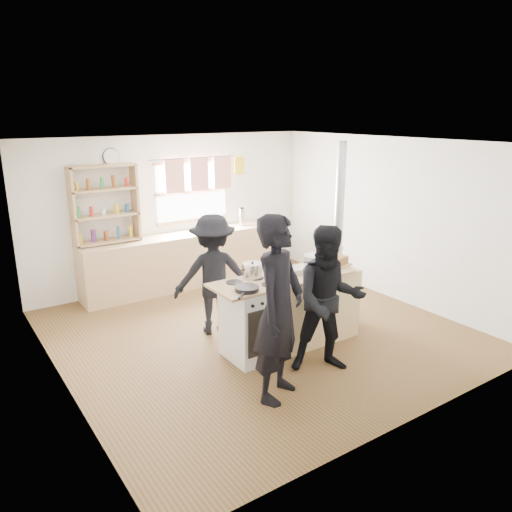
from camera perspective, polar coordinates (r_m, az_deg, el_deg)
The scene contains 14 objects.
ground at distance 6.82m, azimuth 0.16°, elevation -8.63°, with size 5.00×5.00×0.01m, color brown.
back_counter at distance 8.47m, azimuth -8.33°, elevation -0.50°, with size 3.40×0.55×0.90m, color tan.
shelving_unit at distance 7.91m, azimuth -16.89°, elevation 5.71°, with size 1.00×0.28×1.20m.
thermos at distance 8.88m, azimuth -1.64°, elevation 4.47°, with size 0.10×0.10×0.31m, color silver.
cooking_island at distance 6.30m, azimuth 4.09°, elevation -6.15°, with size 1.97×0.64×0.93m.
skillet_greens at distance 5.58m, azimuth -1.04°, elevation -3.73°, with size 0.38×0.38×0.05m.
roast_tray at distance 6.14m, azimuth 3.76°, elevation -1.74°, with size 0.40×0.29×0.07m.
stockpot_stove at distance 6.00m, azimuth -0.41°, elevation -1.64°, with size 0.25×0.25×0.20m.
stockpot_counter at distance 6.31m, azimuth 6.77°, elevation -0.77°, with size 0.30×0.30×0.22m.
bread_board at distance 6.55m, azimuth 9.60°, elevation -0.70°, with size 0.32×0.26×0.12m.
flue_heater at distance 6.93m, azimuth 9.14°, elevation -2.57°, with size 0.35×0.35×2.50m.
person_near_left at distance 5.00m, azimuth 2.61°, elevation -6.09°, with size 0.70×0.46×1.93m, color black.
person_near_right at distance 5.62m, azimuth 8.33°, elevation -5.01°, with size 0.82×0.64×1.69m, color black.
person_far at distance 6.56m, azimuth -4.91°, elevation -2.14°, with size 1.04×0.60×1.60m, color black.
Camera 1 is at (-3.49, -5.11, 2.86)m, focal length 35.00 mm.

